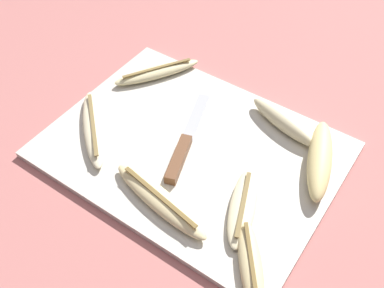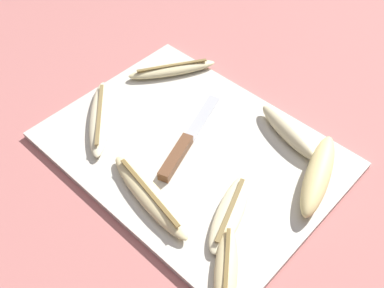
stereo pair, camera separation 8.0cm
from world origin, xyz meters
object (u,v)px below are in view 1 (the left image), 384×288
(knife, at_px, (182,150))
(banana_golden_short, at_px, (320,159))
(banana_ripe_center, at_px, (160,200))
(banana_soft_right, at_px, (157,72))
(banana_bright_far, at_px, (94,127))
(banana_cream_curved, at_px, (284,121))
(banana_pale_long, at_px, (243,207))
(banana_mellow_near, at_px, (251,264))

(knife, height_order, banana_golden_short, banana_golden_short)
(banana_golden_short, xyz_separation_m, banana_ripe_center, (-0.18, -0.22, -0.01))
(banana_soft_right, relative_size, banana_bright_far, 1.01)
(banana_golden_short, height_order, banana_cream_curved, banana_golden_short)
(banana_golden_short, distance_m, banana_pale_long, 0.16)
(banana_mellow_near, relative_size, banana_bright_far, 0.83)
(banana_golden_short, distance_m, banana_cream_curved, 0.11)
(banana_soft_right, bearing_deg, banana_ripe_center, -51.66)
(knife, relative_size, banana_cream_curved, 1.43)
(banana_golden_short, bearing_deg, knife, -152.50)
(banana_bright_far, bearing_deg, banana_soft_right, 90.18)
(banana_bright_far, xyz_separation_m, banana_cream_curved, (0.28, 0.21, 0.01))
(banana_bright_far, bearing_deg, banana_ripe_center, -16.60)
(banana_ripe_center, bearing_deg, banana_pale_long, 29.61)
(knife, distance_m, banana_cream_curved, 0.20)
(banana_soft_right, height_order, banana_golden_short, banana_golden_short)
(knife, relative_size, banana_golden_short, 1.22)
(banana_pale_long, bearing_deg, banana_soft_right, 149.39)
(banana_mellow_near, height_order, banana_cream_curved, banana_cream_curved)
(banana_mellow_near, height_order, banana_soft_right, banana_mellow_near)
(banana_golden_short, bearing_deg, banana_cream_curved, 151.96)
(banana_pale_long, relative_size, banana_ripe_center, 0.78)
(banana_soft_right, bearing_deg, banana_bright_far, -89.82)
(banana_soft_right, xyz_separation_m, banana_pale_long, (0.31, -0.19, -0.00))
(banana_ripe_center, xyz_separation_m, banana_cream_curved, (0.08, 0.27, 0.00))
(knife, bearing_deg, banana_bright_far, 177.78)
(knife, bearing_deg, banana_mellow_near, -48.87)
(banana_golden_short, bearing_deg, banana_soft_right, 174.83)
(banana_cream_curved, bearing_deg, banana_bright_far, -143.64)
(banana_cream_curved, bearing_deg, banana_pale_long, -81.23)
(banana_pale_long, xyz_separation_m, banana_bright_far, (-0.31, -0.01, 0.00))
(banana_ripe_center, distance_m, banana_cream_curved, 0.28)
(banana_soft_right, bearing_deg, banana_pale_long, -30.61)
(knife, relative_size, banana_soft_right, 1.28)
(banana_cream_curved, bearing_deg, banana_golden_short, -28.04)
(banana_mellow_near, xyz_separation_m, banana_ripe_center, (-0.17, 0.01, -0.00))
(banana_pale_long, xyz_separation_m, banana_cream_curved, (-0.03, 0.20, 0.01))
(knife, bearing_deg, banana_pale_long, -34.38)
(banana_soft_right, height_order, banana_ripe_center, same)
(banana_soft_right, bearing_deg, knife, -41.05)
(banana_soft_right, relative_size, banana_golden_short, 0.95)
(banana_bright_far, bearing_deg, banana_mellow_near, -11.06)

